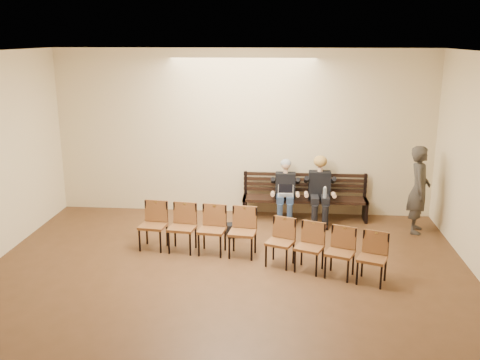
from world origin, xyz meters
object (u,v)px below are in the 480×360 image
object	(u,v)px
seated_man	(285,192)
chair_row_back	(324,250)
water_bottle	(325,199)
laptop	(286,196)
passerby	(420,183)
bench	(304,208)
seated_woman	(320,191)
bag	(236,230)
chair_row_front	(197,229)

from	to	relation	value
seated_man	chair_row_back	size ratio (longest dim) A/B	0.63
seated_man	water_bottle	size ratio (longest dim) A/B	5.03
laptop	passerby	bearing A→B (deg)	-6.32
chair_row_back	seated_man	bearing A→B (deg)	124.94
bench	chair_row_back	world-z (taller)	chair_row_back
seated_man	passerby	size ratio (longest dim) A/B	0.62
bench	laptop	xyz separation A→B (m)	(-0.40, -0.29, 0.34)
seated_man	seated_woman	bearing A→B (deg)	0.00
passerby	bag	bearing A→B (deg)	111.98
bag	passerby	world-z (taller)	passerby
laptop	bag	distance (m)	1.35
laptop	chair_row_front	size ratio (longest dim) A/B	0.15
water_bottle	chair_row_back	bearing A→B (deg)	-93.69
bench	water_bottle	size ratio (longest dim) A/B	10.65
seated_woman	bag	bearing A→B (deg)	-147.79
seated_woman	chair_row_back	world-z (taller)	seated_woman
bench	bag	size ratio (longest dim) A/B	7.64
bench	laptop	distance (m)	0.60
seated_man	seated_woman	xyz separation A→B (m)	(0.71, 0.00, 0.03)
bench	seated_woman	distance (m)	0.53
water_bottle	chair_row_front	bearing A→B (deg)	-146.07
bench	laptop	bearing A→B (deg)	-144.17
laptop	chair_row_front	xyz separation A→B (m)	(-1.55, -1.70, -0.14)
laptop	chair_row_back	bearing A→B (deg)	-74.69
laptop	chair_row_front	world-z (taller)	chair_row_front
water_bottle	chair_row_back	distance (m)	2.29
seated_woman	chair_row_back	size ratio (longest dim) A/B	0.66
bag	passerby	size ratio (longest dim) A/B	0.17
passerby	chair_row_back	bearing A→B (deg)	150.40
seated_man	laptop	bearing A→B (deg)	-86.96
seated_woman	laptop	world-z (taller)	seated_woman
seated_woman	bag	size ratio (longest dim) A/B	3.79
bench	chair_row_back	xyz separation A→B (m)	(0.23, -2.70, 0.18)
laptop	chair_row_back	world-z (taller)	chair_row_back
bench	seated_man	distance (m)	0.58
bench	seated_man	bearing A→B (deg)	-163.75
seated_man	laptop	size ratio (longest dim) A/B	3.86
bench	bag	world-z (taller)	bench
bench	water_bottle	world-z (taller)	water_bottle
chair_row_front	chair_row_back	xyz separation A→B (m)	(2.19, -0.71, -0.03)
bag	bench	bearing A→B (deg)	40.59
passerby	chair_row_back	size ratio (longest dim) A/B	1.01
bag	chair_row_back	xyz separation A→B (m)	(1.58, -1.55, 0.28)
seated_woman	chair_row_front	bearing A→B (deg)	-140.26
bench	seated_woman	xyz separation A→B (m)	(0.29, -0.12, 0.42)
seated_man	chair_row_front	distance (m)	2.43
water_bottle	bench	bearing A→B (deg)	132.03
laptop	passerby	xyz separation A→B (m)	(2.57, -0.31, 0.42)
bench	water_bottle	bearing A→B (deg)	-47.97
seated_woman	chair_row_front	size ratio (longest dim) A/B	0.62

